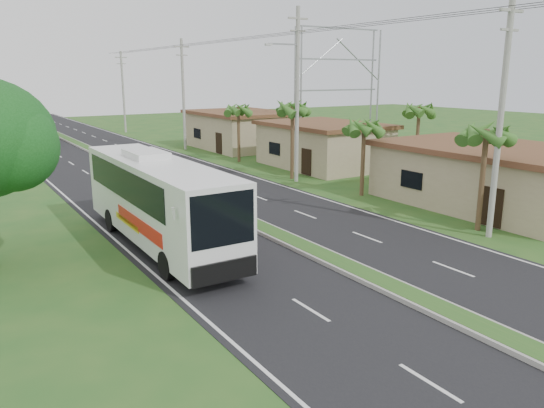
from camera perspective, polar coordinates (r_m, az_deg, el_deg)
ground at (r=19.86m, az=12.42°, el=-8.81°), size 180.00×180.00×0.00m
road_asphalt at (r=36.17m, az=-10.35°, el=1.55°), size 14.00×160.00×0.02m
median_strip at (r=36.15m, az=-10.35°, el=1.69°), size 1.20×160.00×0.18m
lane_edge_left at (r=34.31m, az=-20.74°, el=0.19°), size 0.12×160.00×0.01m
lane_edge_right at (r=39.11m, az=-1.22°, el=2.67°), size 0.12×160.00×0.01m
shop_near at (r=33.54m, az=22.51°, el=2.85°), size 8.60×12.60×3.52m
shop_mid at (r=44.54m, az=5.52°, el=6.38°), size 7.60×10.60×3.67m
shop_far at (r=56.16m, az=-3.34°, el=8.01°), size 8.60×11.60×3.82m
palm_verge_a at (r=27.37m, az=22.08°, el=6.94°), size 2.40×2.40×5.45m
palm_verge_b at (r=33.70m, az=9.89°, el=8.17°), size 2.40×2.40×5.05m
palm_verge_c at (r=38.75m, az=2.21°, el=10.20°), size 2.40×2.40×5.85m
palm_verge_d at (r=46.71m, az=-3.65°, el=10.08°), size 2.40×2.40×5.25m
palm_behind_shop at (r=41.49m, az=15.55°, el=9.69°), size 2.40×2.40×5.65m
utility_pole_a at (r=26.31m, az=23.38°, el=8.64°), size 1.60×0.28×11.00m
utility_pole_b at (r=37.69m, az=2.69°, el=11.82°), size 3.20×0.28×12.00m
utility_pole_c at (r=55.30m, az=-9.52°, el=11.65°), size 1.60×0.28×11.00m
utility_pole_d at (r=74.11m, az=-15.72°, el=11.62°), size 1.60×0.28×10.50m
billboard_lattice at (r=55.43m, az=7.16°, el=12.92°), size 10.18×1.18×12.07m
coach_bus_main at (r=24.00m, az=-12.25°, el=0.85°), size 2.83×12.86×4.15m
coach_bus_far at (r=67.17m, az=-25.43°, el=7.82°), size 3.27×12.90×3.73m
motorcyclist at (r=28.92m, az=-8.82°, el=0.34°), size 1.83×1.05×2.41m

